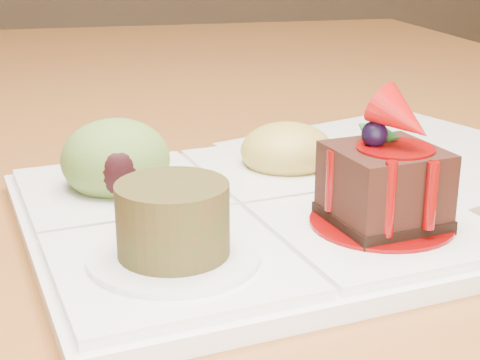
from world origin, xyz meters
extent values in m
cube|color=#954F26|center=(0.00, 0.00, 0.73)|extent=(1.00, 1.80, 0.04)
cylinder|color=#954F26|center=(0.44, 0.84, 0.35)|extent=(0.06, 0.06, 0.71)
cube|color=white|center=(-0.12, -0.24, 0.76)|extent=(0.33, 0.33, 0.01)
cube|color=white|center=(-0.04, -0.30, 0.77)|extent=(0.16, 0.16, 0.01)
cube|color=white|center=(-0.18, -0.32, 0.77)|extent=(0.16, 0.16, 0.01)
cube|color=white|center=(-0.20, -0.18, 0.77)|extent=(0.16, 0.16, 0.01)
cube|color=white|center=(-0.06, -0.16, 0.77)|extent=(0.16, 0.16, 0.01)
cylinder|color=#6F0404|center=(-0.04, -0.30, 0.77)|extent=(0.09, 0.09, 0.00)
cube|color=black|center=(-0.04, -0.30, 0.77)|extent=(0.08, 0.08, 0.01)
cube|color=black|center=(-0.04, -0.30, 0.80)|extent=(0.07, 0.07, 0.04)
cylinder|color=#6F0404|center=(-0.04, -0.30, 0.82)|extent=(0.05, 0.05, 0.00)
sphere|color=black|center=(-0.05, -0.29, 0.83)|extent=(0.02, 0.02, 0.02)
cone|color=#AF0C0B|center=(-0.03, -0.30, 0.84)|extent=(0.05, 0.05, 0.04)
cube|color=#124913|center=(-0.04, -0.28, 0.83)|extent=(0.02, 0.02, 0.01)
cube|color=#124913|center=(-0.05, -0.28, 0.83)|extent=(0.01, 0.02, 0.01)
cylinder|color=#6F0404|center=(-0.05, -0.33, 0.80)|extent=(0.01, 0.01, 0.05)
cylinder|color=#6F0404|center=(-0.03, -0.33, 0.80)|extent=(0.01, 0.01, 0.04)
cylinder|color=#6F0404|center=(-0.07, -0.29, 0.80)|extent=(0.01, 0.01, 0.04)
cylinder|color=white|center=(-0.18, -0.32, 0.77)|extent=(0.10, 0.10, 0.00)
cylinder|color=#472B14|center=(-0.18, -0.32, 0.79)|extent=(0.06, 0.06, 0.04)
cylinder|color=#4A2C10|center=(-0.18, -0.32, 0.81)|extent=(0.05, 0.05, 0.00)
ellipsoid|color=#5A7E33|center=(-0.20, -0.18, 0.79)|extent=(0.08, 0.08, 0.06)
ellipsoid|color=black|center=(-0.20, -0.21, 0.79)|extent=(0.04, 0.03, 0.04)
ellipsoid|color=#A78E3C|center=(-0.06, -0.16, 0.78)|extent=(0.08, 0.08, 0.05)
cube|color=#D23F0F|center=(-0.05, -0.16, 0.78)|extent=(0.02, 0.02, 0.02)
cube|color=#557D1B|center=(-0.06, -0.15, 0.78)|extent=(0.02, 0.02, 0.02)
cube|color=#D23F0F|center=(-0.08, -0.15, 0.78)|extent=(0.02, 0.02, 0.02)
cube|color=#557D1B|center=(-0.08, -0.16, 0.78)|extent=(0.02, 0.02, 0.02)
cube|color=#D23F0F|center=(-0.07, -0.18, 0.78)|extent=(0.02, 0.02, 0.01)
cube|color=#557D1B|center=(-0.05, -0.17, 0.78)|extent=(0.02, 0.02, 0.02)
cube|color=white|center=(0.05, -0.14, 0.76)|extent=(0.31, 0.31, 0.01)
camera|label=1|loc=(-0.23, -0.70, 0.95)|focal=55.00mm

